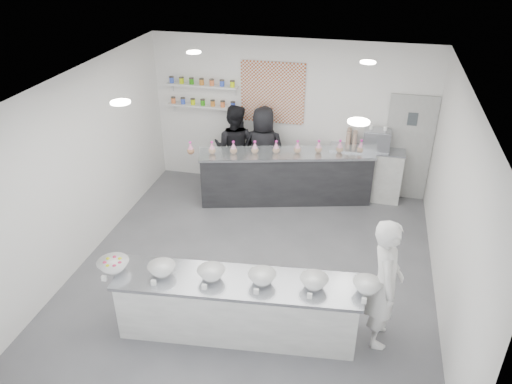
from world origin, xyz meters
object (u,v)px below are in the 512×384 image
prep_counter (237,307)px  back_bar (286,177)px  woman_prep (385,284)px  staff_right (263,150)px  espresso_ledge (364,173)px  staff_left (235,148)px  espresso_machine (377,140)px

prep_counter → back_bar: size_ratio=0.96×
woman_prep → staff_right: (-2.37, 3.66, -0.02)m
prep_counter → staff_right: bearing=91.8°
espresso_ledge → staff_left: 2.61m
back_bar → staff_right: size_ratio=1.85×
espresso_machine → woman_prep: (0.22, -3.84, -0.33)m
prep_counter → woman_prep: (1.83, 0.32, 0.48)m
staff_left → prep_counter: bearing=108.2°
prep_counter → espresso_machine: size_ratio=6.34×
espresso_machine → back_bar: bearing=-163.4°
woman_prep → staff_right: woman_prep is taller
prep_counter → espresso_ledge: 4.40m
prep_counter → back_bar: bearing=84.4°
espresso_ledge → back_bar: bearing=-161.8°
prep_counter → espresso_machine: espresso_machine is taller
espresso_ledge → woman_prep: size_ratio=0.78×
espresso_ledge → staff_left: staff_left is taller
woman_prep → staff_left: woman_prep is taller
woman_prep → espresso_ledge: bearing=1.8°
back_bar → staff_left: (-1.10, 0.30, 0.38)m
prep_counter → espresso_ledge: bearing=64.8°
back_bar → espresso_machine: (1.63, 0.48, 0.73)m
staff_right → back_bar: bearing=145.3°
prep_counter → staff_left: 4.16m
espresso_ledge → staff_right: (-1.99, -0.18, 0.36)m
prep_counter → staff_right: (-0.54, 3.97, 0.46)m
back_bar → staff_left: 1.21m
espresso_ledge → staff_right: bearing=-174.8°
espresso_ledge → woman_prep: woman_prep is taller
prep_counter → staff_left: bearing=99.9°
back_bar → woman_prep: 3.85m
espresso_ledge → woman_prep: 3.87m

